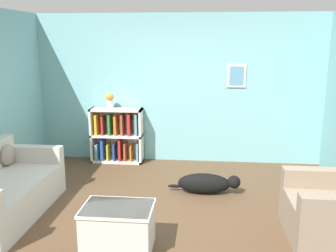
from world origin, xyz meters
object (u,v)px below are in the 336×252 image
object	(u,v)px
vase	(110,100)
dog	(207,183)
bookshelf	(117,136)
coffee_table	(118,227)

from	to	relation	value
vase	dog	bearing A→B (deg)	-37.26
bookshelf	vase	distance (m)	0.67
bookshelf	dog	size ratio (longest dim) A/B	0.94
dog	bookshelf	bearing A→B (deg)	140.58
bookshelf	dog	world-z (taller)	bookshelf
dog	coffee_table	bearing A→B (deg)	-120.25
coffee_table	dog	bearing A→B (deg)	59.75
coffee_table	vase	world-z (taller)	vase
coffee_table	vase	xyz separation A→B (m)	(-0.79, 2.87, 0.87)
coffee_table	dog	xyz separation A→B (m)	(0.92, 1.57, -0.10)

